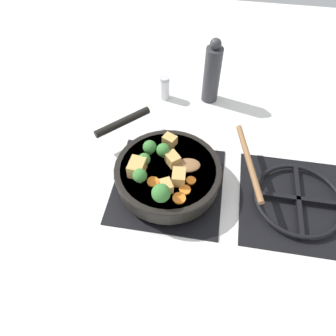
# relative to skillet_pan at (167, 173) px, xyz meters

# --- Properties ---
(ground_plane) EXTENTS (2.40, 2.40, 0.00)m
(ground_plane) POSITION_rel_skillet_pan_xyz_m (0.00, 0.00, -0.06)
(ground_plane) COLOR silver
(front_burner_grate) EXTENTS (0.31, 0.31, 0.03)m
(front_burner_grate) POSITION_rel_skillet_pan_xyz_m (0.00, 0.00, -0.05)
(front_burner_grate) COLOR black
(front_burner_grate) RESTS_ON ground_plane
(rear_burner_grate) EXTENTS (0.31, 0.31, 0.03)m
(rear_burner_grate) POSITION_rel_skillet_pan_xyz_m (0.00, 0.36, -0.05)
(rear_burner_grate) COLOR black
(rear_burner_grate) RESTS_ON ground_plane
(skillet_pan) EXTENTS (0.39, 0.39, 0.06)m
(skillet_pan) POSITION_rel_skillet_pan_xyz_m (0.00, 0.00, 0.00)
(skillet_pan) COLOR black
(skillet_pan) RESTS_ON front_burner_grate
(wooden_spoon) EXTENTS (0.26, 0.24, 0.02)m
(wooden_spoon) POSITION_rel_skillet_pan_xyz_m (-0.03, 0.15, 0.03)
(wooden_spoon) COLOR brown
(wooden_spoon) RESTS_ON skillet_pan
(tofu_cube_center_large) EXTENTS (0.04, 0.04, 0.03)m
(tofu_cube_center_large) POSITION_rel_skillet_pan_xyz_m (0.07, 0.01, 0.04)
(tofu_cube_center_large) COLOR tan
(tofu_cube_center_large) RESTS_ON skillet_pan
(tofu_cube_near_handle) EXTENTS (0.05, 0.05, 0.03)m
(tofu_cube_near_handle) POSITION_rel_skillet_pan_xyz_m (-0.02, 0.01, 0.04)
(tofu_cube_near_handle) COLOR tan
(tofu_cube_near_handle) RESTS_ON skillet_pan
(tofu_cube_east_chunk) EXTENTS (0.04, 0.04, 0.03)m
(tofu_cube_east_chunk) POSITION_rel_skillet_pan_xyz_m (-0.09, -0.01, 0.04)
(tofu_cube_east_chunk) COLOR tan
(tofu_cube_east_chunk) RESTS_ON skillet_pan
(tofu_cube_west_chunk) EXTENTS (0.04, 0.04, 0.03)m
(tofu_cube_west_chunk) POSITION_rel_skillet_pan_xyz_m (0.04, 0.04, 0.04)
(tofu_cube_west_chunk) COLOR tan
(tofu_cube_west_chunk) RESTS_ON skillet_pan
(tofu_cube_back_piece) EXTENTS (0.05, 0.04, 0.04)m
(tofu_cube_back_piece) POSITION_rel_skillet_pan_xyz_m (0.03, -0.08, 0.04)
(tofu_cube_back_piece) COLOR tan
(tofu_cube_back_piece) RESTS_ON skillet_pan
(broccoli_floret_near_spoon) EXTENTS (0.03, 0.03, 0.04)m
(broccoli_floret_near_spoon) POSITION_rel_skillet_pan_xyz_m (0.00, -0.06, 0.05)
(broccoli_floret_near_spoon) COLOR #709956
(broccoli_floret_near_spoon) RESTS_ON skillet_pan
(broccoli_floret_center_top) EXTENTS (0.04, 0.04, 0.05)m
(broccoli_floret_center_top) POSITION_rel_skillet_pan_xyz_m (-0.04, -0.02, 0.05)
(broccoli_floret_center_top) COLOR #709956
(broccoli_floret_center_top) RESTS_ON skillet_pan
(broccoli_floret_east_rim) EXTENTS (0.05, 0.05, 0.05)m
(broccoli_floret_east_rim) POSITION_rel_skillet_pan_xyz_m (0.11, 0.00, 0.05)
(broccoli_floret_east_rim) COLOR #709956
(broccoli_floret_east_rim) RESTS_ON skillet_pan
(broccoli_floret_west_rim) EXTENTS (0.04, 0.04, 0.04)m
(broccoli_floret_west_rim) POSITION_rel_skillet_pan_xyz_m (0.06, -0.06, 0.05)
(broccoli_floret_west_rim) COLOR #709956
(broccoli_floret_west_rim) RESTS_ON skillet_pan
(broccoli_floret_north_edge) EXTENTS (0.04, 0.04, 0.05)m
(broccoli_floret_north_edge) POSITION_rel_skillet_pan_xyz_m (-0.04, -0.06, 0.05)
(broccoli_floret_north_edge) COLOR #709956
(broccoli_floret_north_edge) RESTS_ON skillet_pan
(carrot_slice_orange_thin) EXTENTS (0.03, 0.03, 0.01)m
(carrot_slice_orange_thin) POSITION_rel_skillet_pan_xyz_m (0.09, 0.05, 0.03)
(carrot_slice_orange_thin) COLOR orange
(carrot_slice_orange_thin) RESTS_ON skillet_pan
(carrot_slice_near_center) EXTENTS (0.03, 0.03, 0.01)m
(carrot_slice_near_center) POSITION_rel_skillet_pan_xyz_m (0.04, 0.07, 0.03)
(carrot_slice_near_center) COLOR orange
(carrot_slice_near_center) RESTS_ON skillet_pan
(carrot_slice_edge_slice) EXTENTS (0.03, 0.03, 0.01)m
(carrot_slice_edge_slice) POSITION_rel_skillet_pan_xyz_m (0.06, -0.03, 0.03)
(carrot_slice_edge_slice) COLOR orange
(carrot_slice_edge_slice) RESTS_ON skillet_pan
(carrot_slice_under_broccoli) EXTENTS (0.03, 0.03, 0.01)m
(carrot_slice_under_broccoli) POSITION_rel_skillet_pan_xyz_m (0.07, 0.06, 0.03)
(carrot_slice_under_broccoli) COLOR orange
(carrot_slice_under_broccoli) RESTS_ON skillet_pan
(pepper_mill) EXTENTS (0.06, 0.06, 0.23)m
(pepper_mill) POSITION_rel_skillet_pan_xyz_m (-0.40, 0.08, 0.05)
(pepper_mill) COLOR #333338
(pepper_mill) RESTS_ON ground_plane
(salt_shaker) EXTENTS (0.04, 0.04, 0.09)m
(salt_shaker) POSITION_rel_skillet_pan_xyz_m (-0.38, -0.07, -0.01)
(salt_shaker) COLOR white
(salt_shaker) RESTS_ON ground_plane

